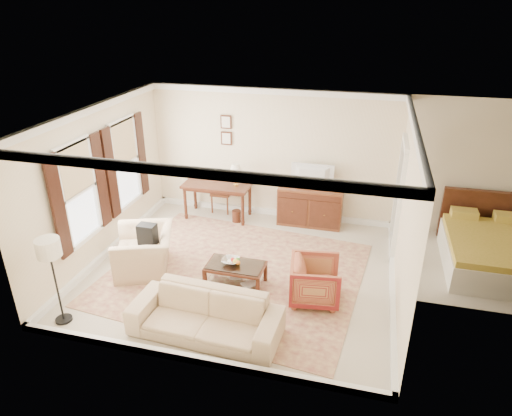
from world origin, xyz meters
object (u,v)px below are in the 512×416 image
at_px(tv, 312,169).
at_px(coffee_table, 235,269).
at_px(sofa, 205,310).
at_px(striped_armchair, 315,279).
at_px(club_armchair, 144,245).
at_px(sideboard, 310,206).
at_px(writing_desk, 217,188).

xyz_separation_m(tv, coffee_table, (-0.90, -2.70, -0.97)).
distance_m(coffee_table, sofa, 1.34).
relative_size(striped_armchair, club_armchair, 0.70).
bearing_deg(striped_armchair, sofa, 122.78).
distance_m(coffee_table, striped_armchair, 1.40).
distance_m(sideboard, coffee_table, 2.87).
relative_size(sideboard, sofa, 0.62).
xyz_separation_m(writing_desk, club_armchair, (-0.59, -2.44, -0.20)).
relative_size(coffee_table, striped_armchair, 1.23).
xyz_separation_m(tv, club_armchair, (-2.68, -2.60, -0.78)).
xyz_separation_m(writing_desk, coffee_table, (1.19, -2.54, -0.39)).
bearing_deg(coffee_table, sofa, -92.76).
bearing_deg(sofa, sideboard, 79.80).
distance_m(striped_armchair, sofa, 1.92).
height_order(sideboard, sofa, sofa).
bearing_deg(striped_armchair, tv, 2.23).
height_order(sideboard, club_armchair, club_armchair).
bearing_deg(sideboard, coffee_table, -108.31).
bearing_deg(sofa, striped_armchair, 43.78).
bearing_deg(club_armchair, sofa, 29.18).
bearing_deg(sofa, club_armchair, 143.28).
distance_m(tv, striped_armchair, 2.96).
distance_m(sideboard, striped_armchair, 2.85).
height_order(writing_desk, coffee_table, writing_desk).
height_order(coffee_table, sofa, sofa).
bearing_deg(sideboard, striped_armchair, -80.02).
bearing_deg(writing_desk, striped_armchair, -45.50).
bearing_deg(sofa, tv, 79.73).
xyz_separation_m(writing_desk, striped_armchair, (2.58, -2.63, -0.30)).
relative_size(writing_desk, striped_armchair, 1.83).
distance_m(sideboard, tv, 0.87).
relative_size(club_armchair, sofa, 0.52).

